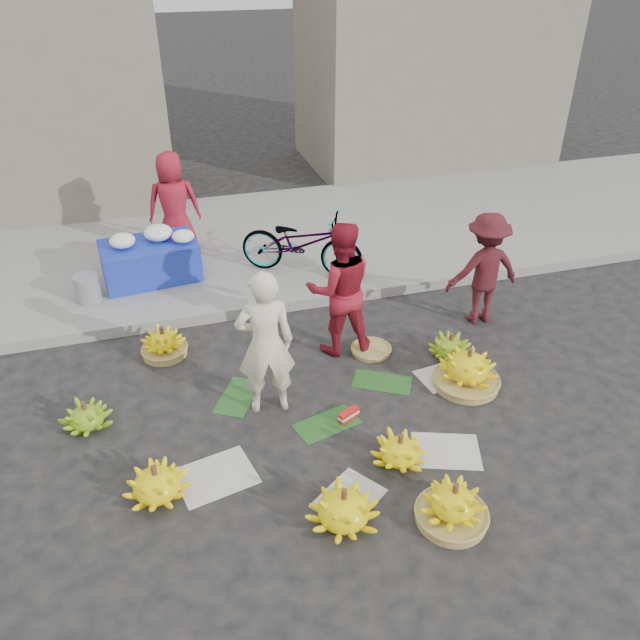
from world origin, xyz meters
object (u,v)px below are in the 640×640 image
object	(u,v)px
banana_bunch_0	(156,483)
flower_table	(151,258)
vendor_cream	(265,344)
bicycle	(301,243)
banana_bunch_4	(468,369)

from	to	relation	value
banana_bunch_0	flower_table	size ratio (longest dim) A/B	0.48
vendor_cream	banana_bunch_0	bearing A→B (deg)	42.66
vendor_cream	flower_table	distance (m)	3.28
flower_table	bicycle	world-z (taller)	bicycle
banana_bunch_4	bicycle	world-z (taller)	bicycle
banana_bunch_0	bicycle	size ratio (longest dim) A/B	0.37
banana_bunch_4	flower_table	xyz separation A→B (m)	(-3.17, 3.35, 0.21)
flower_table	vendor_cream	bearing A→B (deg)	-79.30
flower_table	bicycle	bearing A→B (deg)	-19.04
vendor_cream	banana_bunch_4	bearing A→B (deg)	178.58
banana_bunch_0	bicycle	xyz separation A→B (m)	(2.29, 3.59, 0.43)
flower_table	banana_bunch_0	bearing A→B (deg)	-100.17
vendor_cream	bicycle	size ratio (longest dim) A/B	0.91
banana_bunch_0	banana_bunch_4	xyz separation A→B (m)	(3.40, 0.68, 0.05)
vendor_cream	flower_table	bearing A→B (deg)	-67.21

